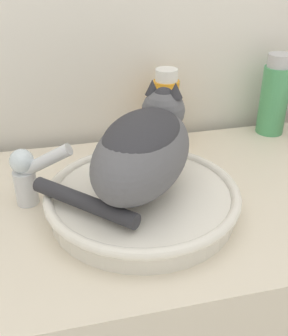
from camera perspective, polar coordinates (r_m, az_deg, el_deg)
vanity_counter at (r=1.14m, az=2.00°, el=-21.56°), size 1.20×0.57×0.83m
sink_basin at (r=0.80m, az=-0.21°, el=-4.21°), size 0.37×0.37×0.05m
cat at (r=0.76m, az=-0.09°, el=2.85°), size 0.34×0.32×0.17m
faucet at (r=0.84m, az=-15.36°, el=-0.67°), size 0.12×0.07×0.14m
shampoo_bottle_tall at (r=1.05m, az=2.96°, el=7.99°), size 0.06×0.06×0.19m
mouthwash_bottle at (r=1.16m, az=17.24°, el=9.28°), size 0.07×0.07×0.21m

